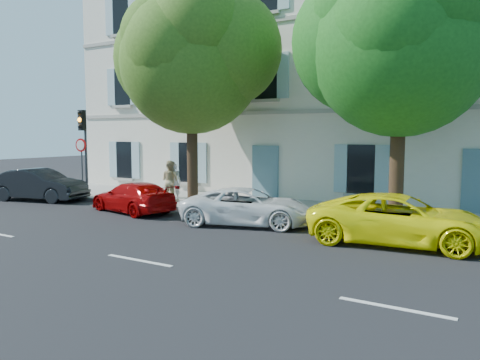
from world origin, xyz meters
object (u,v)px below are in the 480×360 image
Objects in this scene: traffic_light at (83,134)px; car_red_coupe at (133,197)px; tree_right at (401,47)px; pedestrian_a at (174,182)px; pedestrian_b at (170,181)px; tree_left at (191,64)px; car_dark_sedan at (39,185)px; car_white_coupe at (248,206)px; road_sign at (81,155)px; car_yellow_supercar at (401,220)px.

car_red_coupe is at bearing -18.55° from traffic_light.
tree_right is (9.43, 2.15, 5.15)m from car_red_coupe.
pedestrian_a is 0.23m from pedestrian_b.
tree_right is 5.36× the size of pedestrian_a.
tree_left is at bearing 8.23° from traffic_light.
traffic_light reaches higher than car_red_coupe.
pedestrian_a is (5.86, 2.43, 0.24)m from car_dark_sedan.
tree_left is 2.24× the size of traffic_light.
tree_right is at bearing 150.58° from pedestrian_a.
traffic_light is at bearing -96.10° from car_red_coupe.
car_white_coupe is 9.83m from road_sign.
traffic_light is 4.85m from pedestrian_b.
car_red_coupe is 5.88m from tree_left.
car_red_coupe is 0.45× the size of tree_left.
car_dark_sedan is 6.23m from pedestrian_b.
car_yellow_supercar is 1.86× the size of road_sign.
tree_right is at bearing 2.88° from road_sign.
road_sign is (-4.55, 1.44, 1.49)m from car_red_coupe.
tree_left is (7.07, 2.15, 5.15)m from car_dark_sedan.
road_sign is 1.64× the size of pedestrian_a.
tree_right is 2.20× the size of traffic_light.
car_white_coupe is 6.90m from tree_left.
tree_right is at bearing 176.67° from pedestrian_b.
pedestrian_a is (-5.11, 2.45, 0.35)m from car_white_coupe.
tree_left is at bearing 174.75° from pedestrian_b.
tree_left is 5.01m from pedestrian_b.
tree_left is (-3.90, 2.17, 5.26)m from car_white_coupe.
pedestrian_b is at bearing 49.70° from pedestrian_a.
car_red_coupe is 10.08m from car_yellow_supercar.
pedestrian_b reaches higher than pedestrian_a.
car_yellow_supercar is 10.58m from tree_left.
car_yellow_supercar is at bearing -104.64° from car_dark_sedan.
tree_right is 14.47m from road_sign.
tree_left is at bearing 69.30° from car_yellow_supercar.
pedestrian_a is (-10.11, 2.70, 0.27)m from car_yellow_supercar.
road_sign reaches higher than pedestrian_b.
pedestrian_b is at bearing -82.78° from car_dark_sedan.
pedestrian_a is at bearing 14.02° from road_sign.
pedestrian_a is 0.93× the size of pedestrian_b.
car_red_coupe is 0.81× the size of car_yellow_supercar.
tree_left is at bearing 165.27° from car_red_coupe.
pedestrian_a is (4.52, 1.13, -1.12)m from road_sign.
car_dark_sedan reaches higher than car_white_coupe.
car_red_coupe is 10.96m from tree_right.
tree_right is at bearing -0.98° from tree_left.
pedestrian_a is at bearing -166.81° from car_red_coupe.
car_red_coupe is 5.08m from car_white_coupe.
traffic_light is at bearing -171.77° from tree_left.
tree_left reaches higher than car_yellow_supercar.
car_red_coupe is 1.02× the size of traffic_light.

